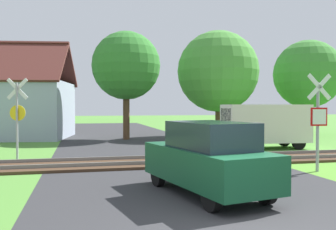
% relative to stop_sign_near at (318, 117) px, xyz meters
% --- Properties ---
extents(ground_plane, '(160.00, 160.00, 0.00)m').
position_rel_stop_sign_near_xyz_m(ground_plane, '(-4.65, -4.86, -1.79)').
color(ground_plane, '#4C8433').
extents(road_asphalt, '(8.30, 80.00, 0.01)m').
position_rel_stop_sign_near_xyz_m(road_asphalt, '(-4.65, -2.86, -1.79)').
color(road_asphalt, '#2D2D30').
rests_on(road_asphalt, ground).
extents(rail_track, '(60.00, 2.60, 0.22)m').
position_rel_stop_sign_near_xyz_m(rail_track, '(-4.65, 2.94, -1.73)').
color(rail_track, '#422D1E').
rests_on(rail_track, ground).
extents(stop_sign_near, '(0.88, 0.15, 3.23)m').
position_rel_stop_sign_near_xyz_m(stop_sign_near, '(0.00, 0.00, 0.00)').
color(stop_sign_near, '#9E9EA5').
rests_on(stop_sign_near, ground).
extents(crossing_sign_far, '(0.85, 0.27, 3.30)m').
position_rel_stop_sign_near_xyz_m(crossing_sign_far, '(-10.09, 5.24, 0.11)').
color(crossing_sign_far, '#9E9EA5').
rests_on(crossing_sign_far, ground).
extents(house, '(8.21, 7.56, 6.55)m').
position_rel_stop_sign_near_xyz_m(house, '(-11.90, 16.14, 0.30)').
color(house, '#99A3B7').
rests_on(house, ground).
extents(tree_center, '(4.42, 4.42, 7.00)m').
position_rel_stop_sign_near_xyz_m(tree_center, '(-4.71, 13.41, 2.97)').
color(tree_center, '#513823').
rests_on(tree_center, ground).
extents(tree_far, '(5.14, 5.14, 7.17)m').
position_rel_stop_sign_near_xyz_m(tree_far, '(9.23, 14.45, 2.80)').
color(tree_far, '#513823').
rests_on(tree_far, ground).
extents(tree_right, '(5.73, 5.73, 7.49)m').
position_rel_stop_sign_near_xyz_m(tree_right, '(1.90, 14.19, 2.82)').
color(tree_right, '#513823').
rests_on(tree_right, ground).
extents(mail_truck, '(5.02, 2.19, 2.24)m').
position_rel_stop_sign_near_xyz_m(mail_truck, '(1.40, 6.60, -0.55)').
color(mail_truck, silver).
rests_on(mail_truck, ground).
extents(parked_car, '(2.43, 4.25, 1.78)m').
position_rel_stop_sign_near_xyz_m(parked_car, '(-4.60, -2.21, -0.90)').
color(parked_car, '#144C2D').
rests_on(parked_car, ground).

